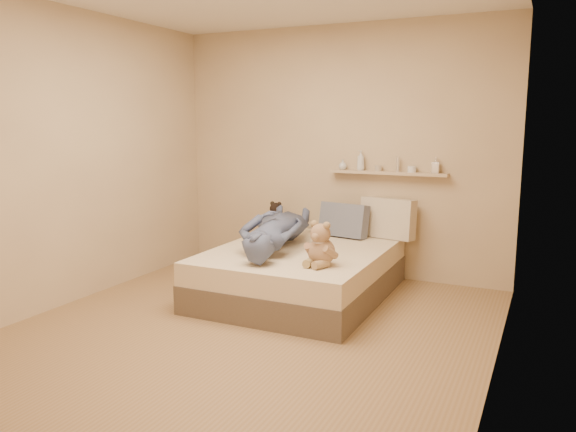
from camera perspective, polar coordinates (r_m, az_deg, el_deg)
The scene contains 10 objects.
room at distance 4.25m, azimuth -3.77°, elevation 5.33°, with size 3.80×3.80×3.80m.
bed at distance 5.26m, azimuth 1.31°, elevation -5.73°, with size 1.50×1.90×0.45m.
game_console at distance 4.69m, azimuth -2.88°, elevation -3.06°, with size 0.16×0.07×0.05m.
teddy_bear at distance 4.58m, azimuth 3.32°, elevation -3.18°, with size 0.30×0.30×0.37m.
dark_plush at distance 6.11m, azimuth -1.20°, elevation -0.13°, with size 0.20×0.20×0.31m.
pillow_cream at distance 5.74m, azimuth 10.10°, elevation -0.22°, with size 0.55×0.16×0.40m, color #C1B099.
pillow_grey at distance 5.74m, azimuth 5.69°, elevation -0.43°, with size 0.50×0.14×0.34m, color slate.
person at distance 5.20m, azimuth -1.33°, elevation -1.30°, with size 0.55×1.52×0.36m, color #43486A.
wall_shelf at distance 5.77m, azimuth 10.07°, elevation 4.33°, with size 1.20×0.12×0.03m, color tan.
shelf_bottles at distance 5.78m, azimuth 9.42°, elevation 5.23°, with size 1.04×0.11×0.21m.
Camera 1 is at (2.06, -3.71, 1.62)m, focal length 35.00 mm.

